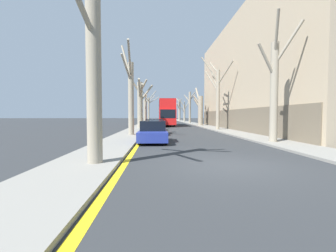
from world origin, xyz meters
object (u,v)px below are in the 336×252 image
object	(u,v)px
parked_car_1	(154,127)
street_tree_right_3	(190,106)
street_tree_left_2	(140,102)
street_tree_left_4	(149,107)
street_tree_left_3	(145,111)
double_decker_bus	(166,112)
street_tree_right_4	(184,112)
parked_car_2	(155,125)
street_tree_right_2	(200,109)
street_tree_right_5	(179,109)
parked_car_0	(153,132)
street_tree_right_0	(274,87)
street_tree_right_1	(217,95)
street_tree_left_0	(90,48)
street_tree_left_1	(130,94)

from	to	relation	value
parked_car_1	street_tree_right_3	bearing A→B (deg)	75.28
street_tree_left_2	street_tree_left_4	distance (m)	23.08
street_tree_left_3	double_decker_bus	bearing A→B (deg)	-35.17
double_decker_bus	street_tree_right_4	bearing A→B (deg)	75.43
parked_car_2	street_tree_right_2	bearing A→B (deg)	56.83
street_tree_right_5	parked_car_0	size ratio (longest dim) A/B	1.85
parked_car_0	street_tree_left_4	bearing A→B (deg)	92.61
street_tree_right_0	parked_car_0	size ratio (longest dim) A/B	1.93
street_tree_left_4	street_tree_right_2	world-z (taller)	street_tree_left_4
street_tree_left_3	street_tree_right_4	distance (m)	21.97
street_tree_right_1	street_tree_right_5	distance (m)	47.09
street_tree_left_4	street_tree_right_4	world-z (taller)	street_tree_left_4
street_tree_right_1	parked_car_1	distance (m)	9.83
street_tree_left_3	street_tree_left_4	world-z (taller)	street_tree_left_4
street_tree_right_0	street_tree_right_5	world-z (taller)	street_tree_right_0
street_tree_right_4	street_tree_left_0	bearing A→B (deg)	-100.10
street_tree_right_1	street_tree_right_3	size ratio (longest dim) A/B	1.25
street_tree_right_0	street_tree_right_2	xyz separation A→B (m)	(-0.06, 24.60, -0.68)
street_tree_right_3	street_tree_right_4	xyz separation A→B (m)	(0.14, 11.80, -0.95)
street_tree_right_5	street_tree_right_0	bearing A→B (deg)	-89.75
street_tree_right_2	street_tree_right_1	bearing A→B (deg)	-90.66
street_tree_left_1	parked_car_0	distance (m)	5.90
street_tree_left_4	street_tree_right_0	bearing A→B (deg)	-76.71
street_tree_left_2	street_tree_left_3	size ratio (longest dim) A/B	1.16
street_tree_left_2	street_tree_right_2	world-z (taller)	street_tree_left_2
street_tree_left_1	parked_car_1	xyz separation A→B (m)	(2.03, 1.92, -3.00)
street_tree_left_4	street_tree_right_0	size ratio (longest dim) A/B	0.97
street_tree_right_1	parked_car_0	size ratio (longest dim) A/B	2.17
street_tree_right_5	parked_car_2	bearing A→B (deg)	-98.96
street_tree_right_0	parked_car_2	bearing A→B (deg)	120.68
street_tree_left_0	parked_car_2	xyz separation A→B (m)	(1.97, 19.00, -3.42)
street_tree_right_1	street_tree_right_3	distance (m)	23.53
street_tree_left_0	street_tree_right_2	size ratio (longest dim) A/B	1.37
parked_car_2	street_tree_right_1	bearing A→B (deg)	-0.30
street_tree_right_3	street_tree_right_4	size ratio (longest dim) A/B	1.05
parked_car_1	street_tree_right_0	bearing A→B (deg)	-44.89
street_tree_right_2	street_tree_right_5	world-z (taller)	street_tree_right_5
parked_car_0	street_tree_right_5	bearing A→B (deg)	82.83
street_tree_right_0	street_tree_right_1	xyz separation A→B (m)	(-0.19, 12.90, 0.72)
parked_car_0	parked_car_2	xyz separation A→B (m)	(0.00, 11.86, -0.02)
street_tree_right_3	parked_car_1	size ratio (longest dim) A/B	1.64
parked_car_2	street_tree_right_3	bearing A→B (deg)	72.15
street_tree_left_3	parked_car_2	xyz separation A→B (m)	(2.03, -15.59, -2.05)
street_tree_right_3	street_tree_right_5	xyz separation A→B (m)	(-0.15, 23.57, -0.01)
street_tree_left_1	street_tree_right_1	distance (m)	11.93
street_tree_right_4	street_tree_right_5	xyz separation A→B (m)	(-0.28, 11.76, 0.94)
street_tree_left_0	street_tree_right_3	size ratio (longest dim) A/B	1.31
street_tree_right_4	double_decker_bus	xyz separation A→B (m)	(-5.83, -22.44, -0.40)
street_tree_left_4	street_tree_right_2	xyz separation A→B (m)	(9.39, -15.44, -0.86)
street_tree_right_1	parked_car_2	world-z (taller)	street_tree_right_1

